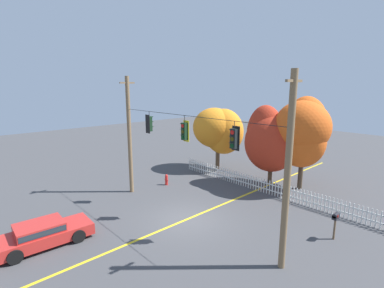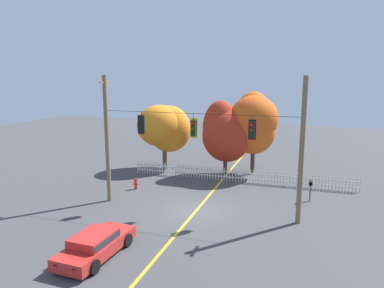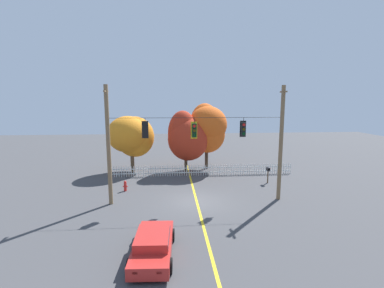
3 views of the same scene
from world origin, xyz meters
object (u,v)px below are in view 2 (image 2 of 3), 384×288
object	(u,v)px
traffic_signal_eastbound_side	(142,124)
roadside_mailbox	(311,184)
fire_hydrant	(136,184)
autumn_maple_mid	(227,131)
autumn_oak_far_east	(253,122)
autumn_maple_near_fence	(164,127)
traffic_signal_northbound_primary	(252,130)
traffic_signal_northbound_secondary	(193,128)
parked_car	(95,244)

from	to	relation	value
traffic_signal_eastbound_side	roadside_mailbox	size ratio (longest dim) A/B	0.97
fire_hydrant	autumn_maple_mid	bearing A→B (deg)	47.67
autumn_oak_far_east	roadside_mailbox	world-z (taller)	autumn_oak_far_east
autumn_maple_near_fence	roadside_mailbox	xyz separation A→B (m)	(12.16, -4.91, -2.49)
autumn_maple_near_fence	autumn_maple_mid	distance (m)	5.54
autumn_maple_near_fence	autumn_maple_mid	bearing A→B (deg)	-2.87
traffic_signal_eastbound_side	autumn_oak_far_east	xyz separation A→B (m)	(5.39, 9.30, -0.85)
fire_hydrant	roadside_mailbox	size ratio (longest dim) A/B	0.60
traffic_signal_northbound_primary	roadside_mailbox	bearing A→B (deg)	49.64
traffic_signal_northbound_secondary	traffic_signal_northbound_primary	distance (m)	3.41
traffic_signal_northbound_primary	fire_hydrant	world-z (taller)	traffic_signal_northbound_primary
traffic_signal_northbound_primary	parked_car	xyz separation A→B (m)	(-5.90, -6.83, -4.53)
traffic_signal_northbound_primary	fire_hydrant	distance (m)	10.19
autumn_maple_mid	roadside_mailbox	xyz separation A→B (m)	(6.63, -4.64, -2.47)
traffic_signal_northbound_secondary	autumn_maple_near_fence	size ratio (longest dim) A/B	0.26
traffic_signal_eastbound_side	fire_hydrant	distance (m)	5.80
traffic_signal_northbound_secondary	autumn_oak_far_east	distance (m)	9.55
autumn_maple_near_fence	parked_car	distance (m)	16.22
autumn_oak_far_east	parked_car	xyz separation A→B (m)	(-4.59, -16.12, -3.70)
fire_hydrant	autumn_oak_far_east	bearing A→B (deg)	41.96
autumn_oak_far_east	parked_car	size ratio (longest dim) A/B	1.54
roadside_mailbox	parked_car	bearing A→B (deg)	-130.64
autumn_oak_far_east	roadside_mailbox	distance (m)	7.77
autumn_maple_near_fence	fire_hydrant	bearing A→B (deg)	-87.92
parked_car	traffic_signal_northbound_secondary	bearing A→B (deg)	69.95
traffic_signal_northbound_secondary	autumn_maple_mid	xyz separation A→B (m)	(0.10, 8.55, -1.46)
fire_hydrant	roadside_mailbox	world-z (taller)	roadside_mailbox
autumn_oak_far_east	traffic_signal_northbound_primary	bearing A→B (deg)	-81.97
traffic_signal_northbound_secondary	fire_hydrant	world-z (taller)	traffic_signal_northbound_secondary
autumn_maple_near_fence	roadside_mailbox	world-z (taller)	autumn_maple_near_fence
autumn_maple_mid	parked_car	size ratio (longest dim) A/B	1.38
roadside_mailbox	traffic_signal_eastbound_side	bearing A→B (deg)	-158.60
traffic_signal_eastbound_side	fire_hydrant	world-z (taller)	traffic_signal_eastbound_side
autumn_maple_mid	roadside_mailbox	bearing A→B (deg)	-34.98
traffic_signal_northbound_secondary	autumn_oak_far_east	bearing A→B (deg)	77.27
parked_car	fire_hydrant	xyz separation A→B (m)	(-2.72, 9.54, -0.19)
autumn_maple_near_fence	traffic_signal_northbound_primary	bearing A→B (deg)	-44.94
traffic_signal_eastbound_side	parked_car	bearing A→B (deg)	-83.28
parked_car	fire_hydrant	distance (m)	9.93
autumn_maple_mid	fire_hydrant	size ratio (longest dim) A/B	7.29
traffic_signal_eastbound_side	roadside_mailbox	bearing A→B (deg)	21.40
autumn_oak_far_east	autumn_maple_near_fence	bearing A→B (deg)	-176.52
traffic_signal_eastbound_side	roadside_mailbox	xyz separation A→B (m)	(10.03, 3.93, -4.02)
traffic_signal_eastbound_side	autumn_oak_far_east	size ratio (longest dim) A/B	0.20
traffic_signal_northbound_primary	autumn_oak_far_east	world-z (taller)	autumn_oak_far_east
autumn_maple_mid	fire_hydrant	distance (m)	8.52
traffic_signal_eastbound_side	fire_hydrant	size ratio (longest dim) A/B	1.62
traffic_signal_northbound_primary	parked_car	size ratio (longest dim) A/B	0.31
traffic_signal_eastbound_side	traffic_signal_northbound_primary	size ratio (longest dim) A/B	0.99
autumn_maple_near_fence	autumn_oak_far_east	size ratio (longest dim) A/B	0.82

